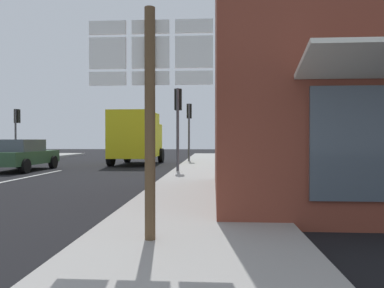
# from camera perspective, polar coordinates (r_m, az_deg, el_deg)

# --- Properties ---
(ground_plane) EXTENTS (80.00, 80.00, 0.00)m
(ground_plane) POSITION_cam_1_polar(r_m,az_deg,el_deg) (16.22, -23.05, -4.53)
(ground_plane) COLOR black
(sidewalk_right) EXTENTS (3.08, 44.00, 0.14)m
(sidewalk_right) POSITION_cam_1_polar(r_m,az_deg,el_deg) (12.53, 2.20, -5.68)
(sidewalk_right) COLOR #9E9B96
(sidewalk_right) RESTS_ON ground
(sedan_far) EXTENTS (1.98, 4.20, 1.47)m
(sedan_far) POSITION_cam_1_polar(r_m,az_deg,el_deg) (18.54, -25.57, -1.54)
(sedan_far) COLOR #2D5133
(sedan_far) RESTS_ON ground
(delivery_truck) EXTENTS (2.61, 5.06, 3.05)m
(delivery_truck) POSITION_cam_1_polar(r_m,az_deg,el_deg) (21.25, -8.79, 1.20)
(delivery_truck) COLOR yellow
(delivery_truck) RESTS_ON ground
(route_sign_post) EXTENTS (1.66, 0.14, 3.20)m
(route_sign_post) POSITION_cam_1_polar(r_m,az_deg,el_deg) (4.79, -6.69, 7.19)
(route_sign_post) COLOR brown
(route_sign_post) RESTS_ON ground
(traffic_light_far_right) EXTENTS (0.30, 0.49, 3.68)m
(traffic_light_far_right) POSITION_cam_1_polar(r_m,az_deg,el_deg) (22.18, -0.46, 3.97)
(traffic_light_far_right) COLOR #47474C
(traffic_light_far_right) RESTS_ON ground
(traffic_light_far_left) EXTENTS (0.30, 0.49, 3.47)m
(traffic_light_far_left) POSITION_cam_1_polar(r_m,az_deg,el_deg) (26.16, -26.18, 3.05)
(traffic_light_far_left) COLOR #47474C
(traffic_light_far_left) RESTS_ON ground
(traffic_light_near_right) EXTENTS (0.30, 0.49, 3.62)m
(traffic_light_near_right) POSITION_cam_1_polar(r_m,az_deg,el_deg) (15.27, -2.24, 5.29)
(traffic_light_near_right) COLOR #47474C
(traffic_light_near_right) RESTS_ON ground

